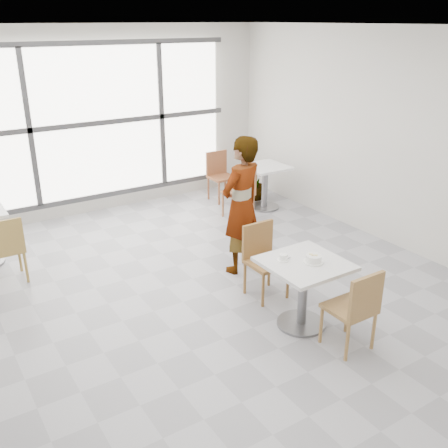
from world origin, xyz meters
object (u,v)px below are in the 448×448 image
chair_far (263,255)px  main_table (304,282)px  bg_table_right (265,181)px  person (241,206)px  bg_chair_right_far (220,172)px  coffee_cup (283,258)px  oatmeal_bowl (314,259)px  chair_near (356,306)px  plant_right (255,182)px  bg_chair_right_near (241,190)px  bg_chair_left_near (5,246)px

chair_far → main_table: bearing=-94.1°
bg_table_right → person: bearing=-134.3°
bg_chair_right_far → coffee_cup: bearing=-113.1°
oatmeal_bowl → bg_chair_right_far: (1.40, 4.02, -0.29)m
person → bg_chair_right_far: size_ratio=2.04×
chair_near → oatmeal_bowl: 0.64m
chair_far → bg_table_right: size_ratio=1.16×
main_table → chair_far: size_ratio=0.92×
main_table → plant_right: (2.00, 3.61, -0.20)m
oatmeal_bowl → bg_chair_right_far: bg_chair_right_far is taller
chair_near → chair_far: same height
chair_near → person: person is taller
chair_near → bg_chair_right_near: size_ratio=1.00×
bg_chair_right_near → bg_chair_left_near: bearing=3.9°
oatmeal_bowl → bg_chair_right_near: 3.20m
chair_near → plant_right: (1.87, 4.22, -0.18)m
coffee_cup → person: person is taller
bg_chair_left_near → oatmeal_bowl: bearing=132.5°
coffee_cup → main_table: bearing=-43.0°
oatmeal_bowl → bg_table_right: oatmeal_bowl is taller
main_table → bg_chair_right_near: (1.21, 2.92, -0.02)m
bg_table_right → chair_near: bearing=-114.7°
chair_near → coffee_cup: (-0.29, 0.76, 0.28)m
person → bg_chair_right_near: bearing=-140.6°
bg_chair_right_near → plant_right: bearing=-138.9°
bg_table_right → plant_right: bearing=73.3°
coffee_cup → bg_chair_left_near: size_ratio=0.18×
bg_table_right → plant_right: bg_table_right is taller
chair_near → coffee_cup: bearing=-69.0°
oatmeal_bowl → person: size_ratio=0.12×
chair_far → oatmeal_bowl: 0.89m
bg_table_right → bg_chair_right_far: bg_chair_right_far is taller
chair_near → bg_table_right: chair_near is taller
bg_table_right → bg_chair_left_near: (-4.29, -0.49, 0.01)m
chair_far → person: bearing=77.7°
bg_chair_right_far → bg_table_right: bearing=-63.3°
oatmeal_bowl → plant_right: bearing=62.1°
coffee_cup → bg_table_right: (2.03, 3.01, -0.29)m
plant_right → bg_chair_right_far: bearing=146.9°
chair_far → oatmeal_bowl: (0.01, -0.84, 0.29)m
person → bg_table_right: bearing=-150.4°
main_table → chair_far: chair_far is taller
coffee_cup → bg_chair_right_near: bearing=63.6°
bg_chair_left_near → plant_right: bearing=-168.0°
chair_far → coffee_cup: bearing=-108.9°
plant_right → bg_chair_left_near: bearing=-168.0°
coffee_cup → bg_chair_left_near: 3.40m
bg_chair_right_near → coffee_cup: bearing=63.6°
bg_chair_left_near → coffee_cup: bearing=132.0°
bg_table_right → bg_chair_right_near: 0.70m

